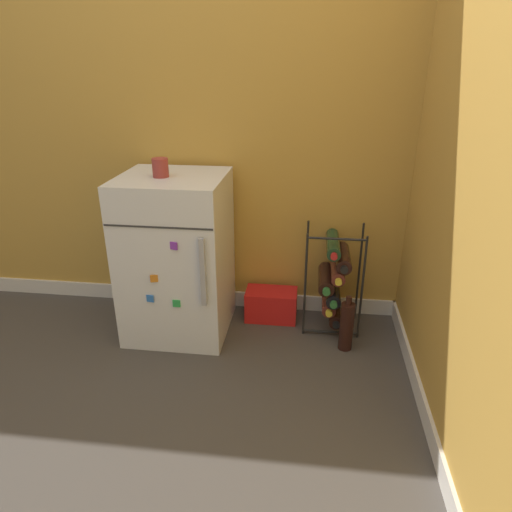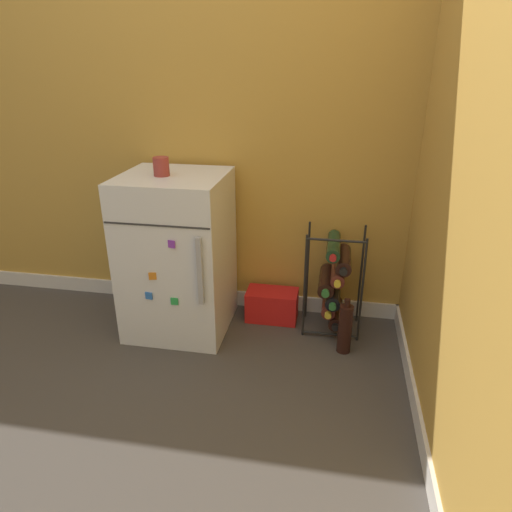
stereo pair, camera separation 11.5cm
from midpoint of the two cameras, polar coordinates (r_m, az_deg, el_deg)
ground_plane at (r=2.24m, az=-7.18°, el=-13.89°), size 14.00×14.00×0.00m
wall_back at (r=2.43m, az=-4.78°, el=20.69°), size 6.87×0.07×2.50m
mini_fridge at (r=2.39m, az=-11.19°, el=-0.05°), size 0.51×0.52×0.84m
wine_rack at (r=2.43m, az=8.33°, el=-2.91°), size 0.30×0.32×0.57m
soda_box at (r=2.57m, az=0.63°, el=-6.10°), size 0.28×0.16×0.17m
fridge_top_cup at (r=2.24m, az=-13.34°, el=10.69°), size 0.08×0.08×0.09m
loose_bottle_floor at (r=2.33m, az=9.86°, el=-8.61°), size 0.07×0.07×0.29m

